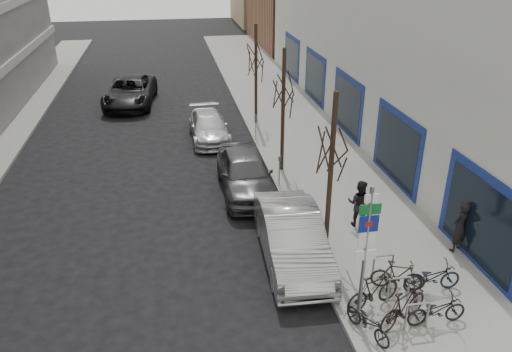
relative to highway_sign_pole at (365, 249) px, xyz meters
name	(u,v)px	position (x,y,z in m)	size (l,w,h in m)	color
ground	(269,337)	(-2.40, 0.01, -2.46)	(120.00, 120.00, 0.00)	black
sidewalk_east	(322,167)	(2.10, 10.01, -2.38)	(5.00, 70.00, 0.15)	slate
commercial_building	(511,28)	(14.60, 16.01, 2.54)	(20.00, 32.00, 10.00)	#B7B7B2
brick_building_far	(318,1)	(10.60, 40.01, 1.54)	(12.00, 14.00, 8.00)	brown
highway_sign_pole	(365,249)	(0.00, 0.00, 0.00)	(0.55, 0.10, 4.20)	gray
bike_rack	(399,287)	(1.40, 0.61, -1.80)	(0.66, 2.26, 0.83)	gray
tree_near	(333,137)	(0.20, 3.51, 1.65)	(1.80, 1.80, 5.50)	black
tree_mid	(284,82)	(0.20, 10.01, 1.65)	(1.80, 1.80, 5.50)	black
tree_far	(256,51)	(0.20, 16.51, 1.65)	(1.80, 1.80, 5.50)	black
meter_front	(318,239)	(-0.25, 3.01, -1.54)	(0.10, 0.08, 1.27)	gray
meter_mid	(279,168)	(-0.25, 8.51, -1.54)	(0.10, 0.08, 1.27)	gray
meter_back	(256,124)	(-0.25, 14.01, -1.54)	(0.10, 0.08, 1.27)	gray
bike_near_left	(369,320)	(0.07, -0.49, -1.84)	(0.47, 1.54, 0.94)	black
bike_near_right	(403,306)	(1.12, -0.25, -1.74)	(0.56, 1.87, 1.14)	black
bike_mid_curb	(432,275)	(2.57, 0.92, -1.78)	(0.52, 1.73, 1.06)	black
bike_mid_inner	(373,291)	(0.61, 0.52, -1.76)	(0.53, 1.80, 1.09)	black
bike_far_curb	(437,308)	(2.01, -0.40, -1.80)	(0.50, 1.66, 1.01)	black
bike_far_inner	(398,275)	(1.63, 1.15, -1.83)	(0.47, 1.58, 0.96)	black
parked_car_front	(292,237)	(-1.00, 3.33, -1.60)	(1.81, 5.19, 1.71)	#B4B5B9
parked_car_mid	(245,173)	(-1.69, 8.41, -1.60)	(2.04, 5.06, 1.72)	#45454A
parked_car_back	(209,127)	(-2.60, 14.72, -1.79)	(1.88, 4.62, 1.34)	#B7B6BC
lane_car	(130,91)	(-6.89, 21.69, -1.61)	(2.81, 6.10, 1.70)	black
pedestrian_near	(460,227)	(4.40, 2.69, -1.42)	(0.65, 0.43, 1.78)	black
pedestrian_far	(359,203)	(1.80, 4.81, -1.43)	(0.65, 0.44, 1.76)	black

